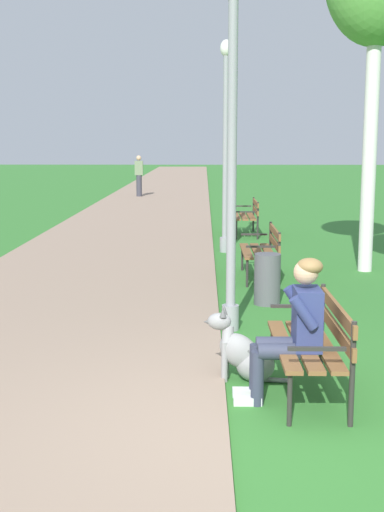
% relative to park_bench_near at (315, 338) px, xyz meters
% --- Properties ---
extents(ground_plane, '(120.00, 120.00, 0.00)m').
position_rel_park_bench_near_xyz_m(ground_plane, '(-0.51, -0.90, -0.51)').
color(ground_plane, '#33752D').
extents(paved_path, '(4.05, 60.00, 0.04)m').
position_rel_park_bench_near_xyz_m(paved_path, '(-2.80, 23.10, -0.49)').
color(paved_path, gray).
rests_on(paved_path, ground).
extents(park_bench_near, '(0.55, 1.50, 0.85)m').
position_rel_park_bench_near_xyz_m(park_bench_near, '(0.00, 0.00, 0.00)').
color(park_bench_near, brown).
rests_on(park_bench_near, ground).
extents(park_bench_mid, '(0.55, 1.50, 0.85)m').
position_rel_park_bench_near_xyz_m(park_bench_mid, '(-0.01, 5.16, 0.00)').
color(park_bench_mid, brown).
rests_on(park_bench_mid, ground).
extents(park_bench_far, '(0.55, 1.50, 0.85)m').
position_rel_park_bench_near_xyz_m(park_bench_far, '(0.06, 10.31, 0.00)').
color(park_bench_far, brown).
rests_on(park_bench_far, ground).
extents(person_seated_on_near_bench, '(0.74, 0.49, 1.25)m').
position_rel_park_bench_near_xyz_m(person_seated_on_near_bench, '(-0.21, -0.16, 0.17)').
color(person_seated_on_near_bench, '#33384C').
rests_on(person_seated_on_near_bench, ground).
extents(dog_grey, '(0.83, 0.34, 0.71)m').
position_rel_park_bench_near_xyz_m(dog_grey, '(-0.60, 0.33, -0.25)').
color(dog_grey, gray).
rests_on(dog_grey, ground).
extents(lamp_post_near, '(0.24, 0.24, 4.04)m').
position_rel_park_bench_near_xyz_m(lamp_post_near, '(-0.66, 2.08, 1.58)').
color(lamp_post_near, gray).
rests_on(lamp_post_near, ground).
extents(lamp_post_mid, '(0.24, 0.24, 4.14)m').
position_rel_park_bench_near_xyz_m(lamp_post_mid, '(-0.55, 7.83, 1.63)').
color(lamp_post_mid, gray).
rests_on(lamp_post_mid, ground).
extents(litter_bin, '(0.36, 0.36, 0.70)m').
position_rel_park_bench_near_xyz_m(litter_bin, '(-0.11, 3.38, -0.16)').
color(litter_bin, '#515156').
rests_on(litter_bin, ground).
extents(pedestrian_distant, '(0.32, 0.22, 1.65)m').
position_rel_park_bench_near_xyz_m(pedestrian_distant, '(-3.55, 21.33, 0.33)').
color(pedestrian_distant, '#383842').
rests_on(pedestrian_distant, ground).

